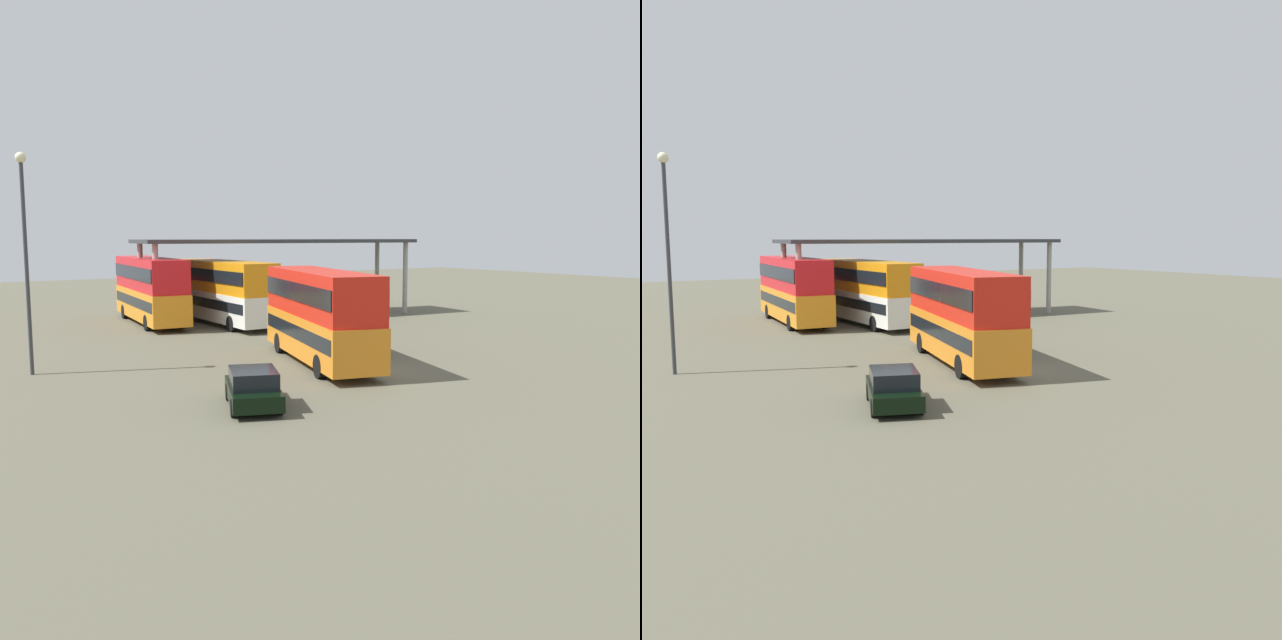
{
  "view_description": "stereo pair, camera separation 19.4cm",
  "coord_description": "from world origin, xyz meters",
  "views": [
    {
      "loc": [
        -17.35,
        -22.48,
        5.83
      ],
      "look_at": [
        -0.87,
        2.91,
        2.0
      ],
      "focal_mm": 37.35,
      "sensor_mm": 36.0,
      "label": 1
    },
    {
      "loc": [
        -17.19,
        -22.59,
        5.83
      ],
      "look_at": [
        -0.87,
        2.91,
        2.0
      ],
      "focal_mm": 37.35,
      "sensor_mm": 36.0,
      "label": 2
    }
  ],
  "objects": [
    {
      "name": "ground_plane",
      "position": [
        0.0,
        0.0,
        0.0
      ],
      "size": [
        140.0,
        140.0,
        0.0
      ],
      "primitive_type": "plane",
      "color": "#5B5846"
    },
    {
      "name": "depot_canopy",
      "position": [
        6.26,
        19.05,
        5.2
      ],
      "size": [
        20.58,
        6.6,
        5.6
      ],
      "rotation": [
        0.0,
        0.0,
        -0.08
      ],
      "color": "#33353A",
      "rests_on": "ground_plane"
    },
    {
      "name": "double_decker_mid_row",
      "position": [
        1.21,
        17.72,
        2.31
      ],
      "size": [
        2.63,
        11.11,
        4.2
      ],
      "rotation": [
        0.0,
        0.0,
        1.57
      ],
      "color": "white",
      "rests_on": "ground_plane"
    },
    {
      "name": "parked_hatchback",
      "position": [
        -7.18,
        -2.62,
        0.67
      ],
      "size": [
        2.89,
        4.07,
        1.35
      ],
      "rotation": [
        0.0,
        0.0,
        1.2
      ],
      "color": "black",
      "rests_on": "ground_plane"
    },
    {
      "name": "double_decker_main",
      "position": [
        -0.87,
        2.92,
        2.34
      ],
      "size": [
        4.95,
        10.64,
        4.27
      ],
      "rotation": [
        0.0,
        0.0,
        1.32
      ],
      "color": "orange",
      "rests_on": "ground_plane"
    },
    {
      "name": "double_decker_near_canopy",
      "position": [
        -2.74,
        20.86,
        2.4
      ],
      "size": [
        3.47,
        11.39,
        4.39
      ],
      "rotation": [
        0.0,
        0.0,
        1.47
      ],
      "color": "orange",
      "rests_on": "ground_plane"
    },
    {
      "name": "lamppost_tall",
      "position": [
        -12.53,
        7.34,
        5.68
      ],
      "size": [
        0.44,
        0.44,
        9.22
      ],
      "color": "#33353A",
      "rests_on": "ground_plane"
    }
  ]
}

